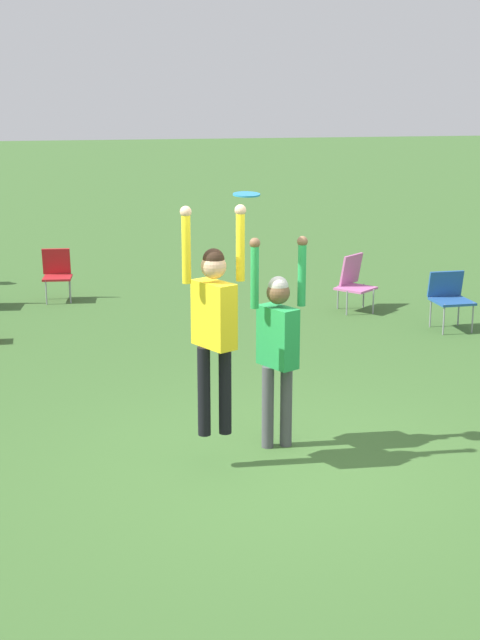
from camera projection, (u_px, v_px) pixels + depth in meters
The scene contains 7 objects.
ground_plane at pixel (275, 463), 8.55m from camera, with size 120.00×120.00×0.00m, color #3D662D.
person_jumping at pixel (214, 316), 8.12m from camera, with size 0.60×0.49×2.16m.
person_defending at pixel (278, 338), 8.69m from camera, with size 0.57×0.47×2.13m.
frisbee at pixel (247, 194), 8.27m from camera, with size 0.26×0.26×0.03m.
camping_chair_0 at pixel (354, 280), 14.46m from camera, with size 0.74×0.82×0.90m.
camping_chair_4 at pixel (57, 271), 15.13m from camera, with size 0.52×0.56×0.88m.
camping_chair_5 at pixel (449, 295), 13.30m from camera, with size 0.54×0.58×0.85m.
Camera 1 is at (-2.07, -7.68, 3.46)m, focal length 50.00 mm.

